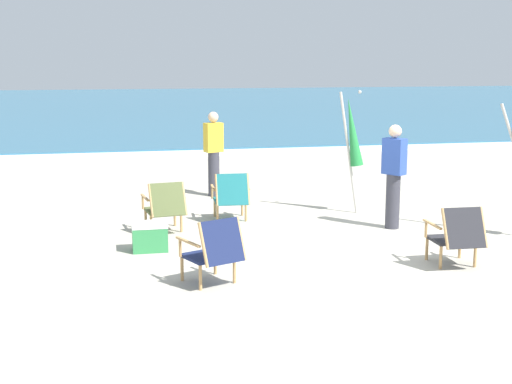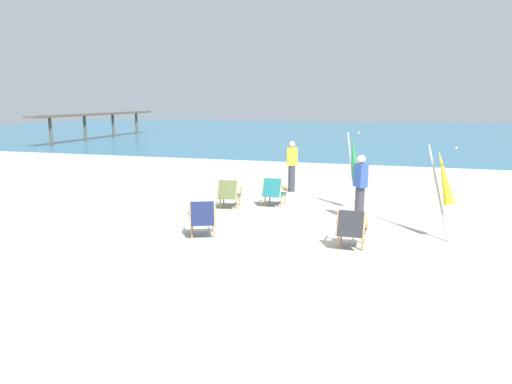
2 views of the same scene
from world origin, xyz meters
The scene contains 13 objects.
ground_plane centered at (0.00, 0.00, 0.00)m, with size 80.00×80.00×0.00m, color #B7AF9E.
sea centered at (0.00, 30.57, 0.05)m, with size 80.00×40.00×0.10m, color #2D6684.
surf_band centered at (0.00, 10.27, 0.03)m, with size 80.00×1.10×0.06m, color white.
beach_chair_mid_center centered at (-1.17, 1.81, 0.43)m, with size 0.62×0.73×0.81m.
beach_chair_back_right centered at (-1.94, -1.46, 0.43)m, with size 0.79×0.85×0.82m.
beach_chair_back_left centered at (-2.29, 1.25, 0.43)m, with size 0.67×0.80×0.79m.
beach_chair_far_center centered at (1.20, -1.35, 0.43)m, with size 0.61×0.74×0.80m.
umbrella_furled_green centered at (0.97, 2.03, 1.38)m, with size 0.45×0.35×2.11m.
umbrella_furled_yellow centered at (2.97, -0.14, 1.31)m, with size 0.63×0.71×2.00m.
person_near_chairs centered at (-1.12, 4.02, 0.84)m, with size 0.39×0.30×1.63m.
person_by_waterline centered at (1.22, 0.81, 0.84)m, with size 0.36×0.39×1.63m.
cooler_box centered at (-2.59, 0.25, 0.20)m, with size 0.49×0.35×0.40m.
pier_distant centered at (-18.59, 18.98, 1.79)m, with size 0.90×13.72×2.00m.
Camera 2 is at (1.80, -10.25, 2.91)m, focal length 32.00 mm.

